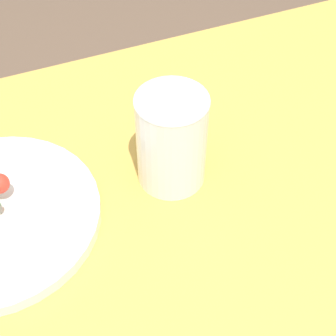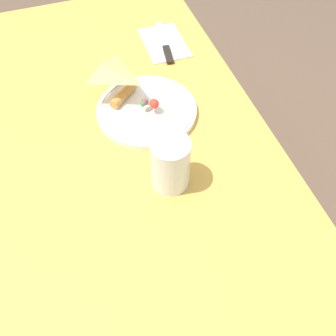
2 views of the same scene
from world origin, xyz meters
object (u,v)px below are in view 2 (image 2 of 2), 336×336
butter_knife (165,44)px  dining_table (117,163)px  plate_pizza (146,109)px  milk_glass (170,165)px  napkin_folded (164,43)px

butter_knife → dining_table: bearing=150.7°
plate_pizza → milk_glass: bearing=177.1°
dining_table → milk_glass: (-0.17, -0.09, 0.15)m
plate_pizza → napkin_folded: size_ratio=1.43×
dining_table → napkin_folded: 0.40m
butter_knife → milk_glass: bearing=171.4°
butter_knife → plate_pizza: bearing=160.2°
plate_pizza → butter_knife: bearing=-28.4°
dining_table → plate_pizza: size_ratio=5.04×
dining_table → plate_pizza: plate_pizza is taller
dining_table → milk_glass: size_ratio=10.10×
milk_glass → napkin_folded: (0.47, -0.14, -0.05)m
napkin_folded → butter_knife: bearing=171.4°
butter_knife → napkin_folded: bearing=-0.0°
dining_table → napkin_folded: (0.31, -0.23, 0.10)m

